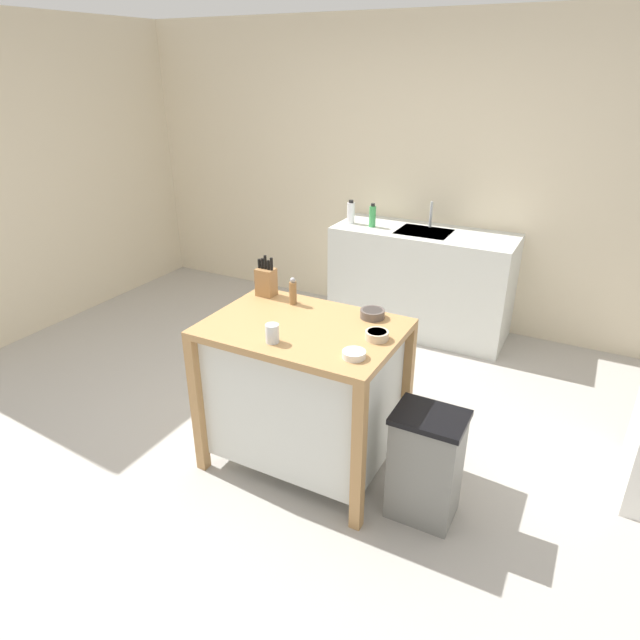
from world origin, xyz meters
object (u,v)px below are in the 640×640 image
at_px(bowl_ceramic_wide, 377,335).
at_px(drinking_cup, 272,333).
at_px(knife_block, 266,281).
at_px(bottle_hand_soap, 372,216).
at_px(pepper_grinder, 293,292).
at_px(bowl_ceramic_small, 354,354).
at_px(kitchen_island, 304,388).
at_px(sink_faucet, 431,214).
at_px(bowl_stoneware_deep, 372,313).
at_px(trash_bin, 425,465).
at_px(bottle_spray_cleaner, 351,213).

bearing_deg(bowl_ceramic_wide, drinking_cup, -148.76).
relative_size(knife_block, bottle_hand_soap, 1.26).
bearing_deg(bottle_hand_soap, knife_block, -89.16).
xyz_separation_m(knife_block, bottle_hand_soap, (-0.03, 1.72, 0.01)).
bearing_deg(pepper_grinder, drinking_cup, -71.81).
height_order(bowl_ceramic_wide, bowl_ceramic_small, bowl_ceramic_wide).
relative_size(kitchen_island, bowl_ceramic_wide, 8.74).
bearing_deg(sink_faucet, pepper_grinder, -95.98).
height_order(bowl_stoneware_deep, bowl_ceramic_small, bowl_stoneware_deep).
distance_m(trash_bin, bottle_hand_soap, 2.51).
bearing_deg(bowl_ceramic_wide, pepper_grinder, 162.25).
bearing_deg(drinking_cup, sink_faucet, 88.79).
xyz_separation_m(bowl_stoneware_deep, drinking_cup, (-0.33, -0.51, 0.02)).
relative_size(bowl_ceramic_wide, bowl_ceramic_small, 1.05).
relative_size(bowl_stoneware_deep, bottle_hand_soap, 0.68).
height_order(knife_block, bowl_ceramic_small, knife_block).
xyz_separation_m(kitchen_island, trash_bin, (0.77, -0.09, -0.19)).
xyz_separation_m(bowl_ceramic_wide, bowl_ceramic_small, (-0.02, -0.23, -0.01)).
distance_m(knife_block, bowl_ceramic_wide, 0.87).
distance_m(bowl_stoneware_deep, pepper_grinder, 0.50).
xyz_separation_m(pepper_grinder, trash_bin, (0.97, -0.32, -0.67)).
bearing_deg(bowl_stoneware_deep, bowl_ceramic_small, -77.73).
relative_size(kitchen_island, bowl_stoneware_deep, 7.75).
xyz_separation_m(knife_block, trash_bin, (1.18, -0.37, -0.68)).
height_order(kitchen_island, bowl_ceramic_wide, bowl_ceramic_wide).
distance_m(knife_block, bottle_spray_cleaner, 1.76).
distance_m(kitchen_island, bowl_stoneware_deep, 0.58).
bearing_deg(sink_faucet, bottle_spray_cleaner, -162.88).
distance_m(pepper_grinder, sink_faucet, 2.00).
xyz_separation_m(bowl_ceramic_small, pepper_grinder, (-0.59, 0.43, 0.06)).
relative_size(knife_block, trash_bin, 0.40).
distance_m(pepper_grinder, bottle_spray_cleaner, 1.84).
height_order(kitchen_island, trash_bin, kitchen_island).
height_order(trash_bin, sink_faucet, sink_faucet).
xyz_separation_m(trash_bin, bottle_hand_soap, (-1.21, 2.09, 0.69)).
bearing_deg(kitchen_island, knife_block, 146.21).
bearing_deg(drinking_cup, kitchen_island, 80.50).
bearing_deg(sink_faucet, bottle_hand_soap, -153.43).
xyz_separation_m(bowl_ceramic_wide, bottle_spray_cleaner, (-1.07, 1.98, 0.08)).
bearing_deg(kitchen_island, sink_faucet, 89.71).
relative_size(bowl_ceramic_small, sink_faucet, 0.53).
bearing_deg(knife_block, sink_faucet, 77.76).
bearing_deg(bottle_spray_cleaner, sink_faucet, 17.12).
height_order(pepper_grinder, bottle_spray_cleaner, bottle_spray_cleaner).
bearing_deg(bowl_ceramic_small, pepper_grinder, 144.04).
bearing_deg(bowl_ceramic_small, drinking_cup, -174.03).
bearing_deg(bottle_spray_cleaner, trash_bin, -56.02).
bearing_deg(sink_faucet, trash_bin, -71.82).
relative_size(knife_block, bowl_ceramic_wide, 2.10).
relative_size(knife_block, pepper_grinder, 1.54).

